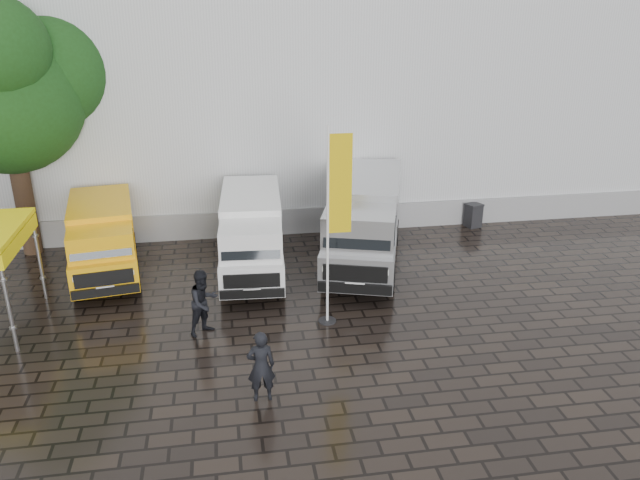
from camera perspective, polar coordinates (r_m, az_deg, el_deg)
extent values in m
plane|color=black|center=(17.00, 3.31, -8.71)|extent=(120.00, 120.00, 0.00)
cube|color=silver|center=(30.89, 0.77, 16.79)|extent=(44.00, 16.00, 12.00)
cube|color=gray|center=(24.27, 3.97, 2.10)|extent=(44.00, 0.15, 1.00)
cylinder|color=silver|center=(20.15, -24.29, -1.43)|extent=(0.10, 0.10, 2.70)
cylinder|color=silver|center=(17.49, -26.62, -5.26)|extent=(0.10, 0.10, 2.70)
cylinder|color=black|center=(17.65, 0.67, -7.39)|extent=(0.50, 0.50, 0.04)
cylinder|color=white|center=(16.50, 0.71, 1.00)|extent=(0.07, 0.07, 5.54)
cube|color=#DEB60B|center=(16.17, 1.89, 5.11)|extent=(0.60, 0.03, 2.66)
cylinder|color=black|center=(23.77, -25.54, 4.07)|extent=(0.64, 0.64, 4.54)
sphere|color=#183E13|center=(23.13, -26.81, 11.58)|extent=(4.99, 4.99, 4.99)
cube|color=black|center=(25.25, 13.83, 2.21)|extent=(0.70, 0.70, 0.94)
imported|color=black|center=(14.18, -5.42, -11.41)|extent=(0.64, 0.43, 1.73)
imported|color=black|center=(16.97, -10.57, -5.62)|extent=(1.13, 1.09, 1.83)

